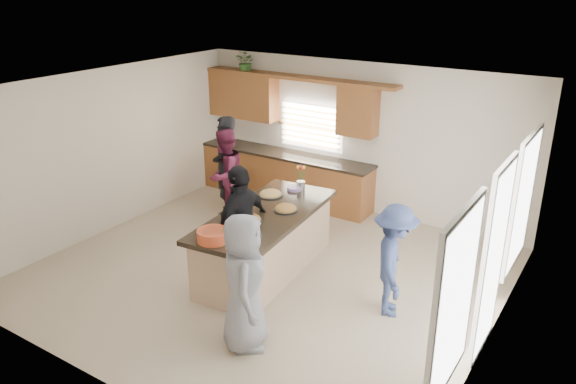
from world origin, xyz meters
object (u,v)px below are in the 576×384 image
Objects in this scene: island at (266,243)px; woman_left_mid at (225,175)px; woman_left_front at (242,226)px; woman_right_front at (244,283)px; salad_bowl at (213,235)px; woman_right_back at (394,261)px; woman_left_back at (225,166)px.

woman_left_mid is at bearing 139.61° from island.
woman_left_front is 1.47m from woman_right_front.
island is at bearing 87.83° from salad_bowl.
woman_right_back reaches higher than salad_bowl.
woman_right_front is (0.85, -1.64, 0.41)m from island.
woman_left_mid is at bearing 11.24° from woman_left_back.
salad_bowl reaches higher than island.
woman_left_mid is (0.20, -0.24, -0.08)m from woman_left_back.
woman_left_front reaches higher than salad_bowl.
woman_left_back is 0.32m from woman_left_mid.
island is at bearing 65.97° from woman_right_back.
salad_bowl is at bearing 8.28° from woman_left_back.
woman_left_back is 1.02× the size of woman_left_front.
woman_left_mid is at bearing 6.75° from woman_right_front.
woman_left_back is 1.09× the size of woman_left_mid.
woman_right_back is (3.96, -1.47, -0.16)m from woman_left_back.
island is 2.13m from woman_left_mid.
woman_right_back reaches higher than island.
salad_bowl is (-0.04, -1.13, 0.58)m from island.
woman_right_back is at bearing 27.76° from salad_bowl.
woman_left_front is 1.18× the size of woman_right_back.
woman_left_front is 1.06× the size of woman_right_front.
salad_bowl is at bearing 2.69° from woman_left_front.
salad_bowl is 1.05m from woman_right_front.
island is at bearing -7.99° from woman_right_front.
woman_right_back is 2.01m from woman_right_front.
island is 1.50× the size of woman_left_back.
woman_left_back is at bearing -147.21° from woman_left_mid.
woman_right_front is at bearing -68.14° from island.
island is 2.44m from woman_left_back.
woman_left_front reaches higher than woman_right_back.
salad_bowl is 0.25× the size of woman_left_mid.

